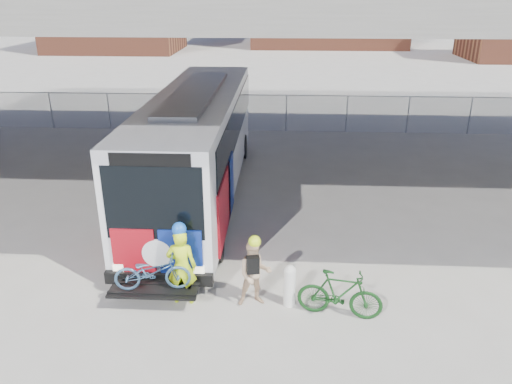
# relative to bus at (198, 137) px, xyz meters

# --- Properties ---
(ground) EXTENTS (160.00, 160.00, 0.00)m
(ground) POSITION_rel_bus_xyz_m (2.00, -3.46, -2.11)
(ground) COLOR #9E9991
(ground) RESTS_ON ground
(bus) EXTENTS (2.67, 12.95, 3.69)m
(bus) POSITION_rel_bus_xyz_m (0.00, 0.00, 0.00)
(bus) COLOR silver
(bus) RESTS_ON ground
(chainlink_fence) EXTENTS (30.00, 0.06, 30.00)m
(chainlink_fence) POSITION_rel_bus_xyz_m (2.00, 8.54, -0.68)
(chainlink_fence) COLOR gray
(chainlink_fence) RESTS_ON ground
(bollard) EXTENTS (0.27, 0.27, 1.03)m
(bollard) POSITION_rel_bus_xyz_m (3.06, -6.33, -1.56)
(bollard) COLOR white
(bollard) RESTS_ON ground
(cyclist_hivis) EXTENTS (0.68, 0.45, 2.03)m
(cyclist_hivis) POSITION_rel_bus_xyz_m (0.61, -6.33, -1.13)
(cyclist_hivis) COLOR #DAFF1A
(cyclist_hivis) RESTS_ON ground
(cyclist_tan) EXTENTS (0.87, 0.74, 1.75)m
(cyclist_tan) POSITION_rel_bus_xyz_m (2.26, -6.33, -1.28)
(cyclist_tan) COLOR tan
(cyclist_tan) RESTS_ON ground
(bike_parked) EXTENTS (1.93, 0.85, 1.12)m
(bike_parked) POSITION_rel_bus_xyz_m (4.15, -6.69, -1.55)
(bike_parked) COLOR #143F17
(bike_parked) RESTS_ON ground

